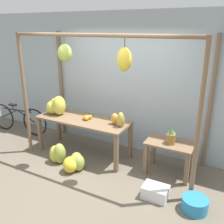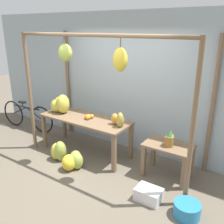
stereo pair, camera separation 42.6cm
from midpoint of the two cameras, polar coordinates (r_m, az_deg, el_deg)
The scene contains 14 objects.
ground_plane at distance 4.49m, azimuth -3.29°, elevation -14.91°, with size 20.00×20.00×0.00m, color #665B4C.
shop_wall_back at distance 5.12m, azimuth 6.57°, elevation 6.40°, with size 8.00×0.08×2.80m.
stall_awning at distance 4.31m, azimuth 0.82°, elevation 7.66°, with size 3.37×1.25×2.41m.
display_table_main at distance 5.04m, azimuth -3.76°, elevation -2.47°, with size 1.90×0.70×0.76m.
display_table_side at distance 4.46m, azimuth 15.42°, elevation -8.92°, with size 0.82×0.51×0.61m.
banana_pile_on_table at distance 5.34m, azimuth -9.52°, elevation 1.66°, with size 0.52×0.39×0.40m.
orange_pile at distance 4.94m, azimuth -2.99°, elevation -1.14°, with size 0.15×0.20×0.10m.
pineapple_cluster at distance 4.32m, azimuth 15.74°, elevation -6.08°, with size 0.15×0.20×0.29m.
banana_pile_ground_left at distance 5.01m, azimuth -9.87°, elevation -8.88°, with size 0.42×0.31×0.41m.
banana_pile_ground_right at distance 4.71m, azimuth -6.24°, elevation -11.09°, with size 0.44×0.51×0.32m.
fruit_crate_white at distance 4.03m, azimuth 11.53°, elevation -18.08°, with size 0.38×0.28×0.20m.
blue_bucket at distance 3.90m, azimuth 19.99°, elevation -20.34°, with size 0.37×0.37×0.20m.
parked_bicycle at distance 6.61m, azimuth -17.10°, elevation -0.87°, with size 1.68×0.18×0.72m.
papaya_pile at distance 4.56m, azimuth 4.22°, elevation -1.90°, with size 0.33×0.23×0.28m.
Camera 2 is at (2.46, -2.85, 2.50)m, focal length 40.00 mm.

